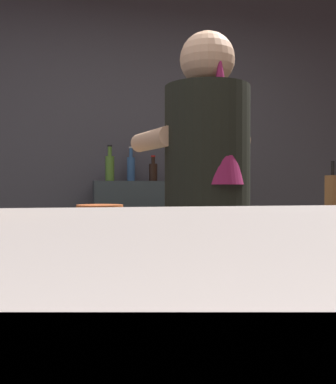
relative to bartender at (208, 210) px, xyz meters
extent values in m
cube|color=#4A4A51|center=(-0.16, 1.87, 0.37)|extent=(5.20, 0.10, 2.70)
cube|color=#47432E|center=(0.19, 0.46, -0.52)|extent=(2.10, 0.60, 0.93)
cube|color=#333D42|center=(-0.02, 1.59, -0.42)|extent=(0.76, 0.36, 1.11)
cube|color=#252B41|center=(0.00, 0.01, -0.52)|extent=(0.28, 0.20, 0.92)
cylinder|color=black|center=(0.00, 0.01, 0.21)|extent=(0.34, 0.34, 0.55)
sphere|color=#D8A983|center=(0.00, 0.01, 0.60)|extent=(0.22, 0.22, 0.22)
cone|color=#8C1E4C|center=(0.02, -0.09, 0.35)|extent=(0.18, 0.18, 0.50)
cylinder|color=#D8A983|center=(-0.20, 0.12, 0.29)|extent=(0.15, 0.33, 0.08)
cylinder|color=#D8A983|center=(0.13, 0.20, 0.29)|extent=(0.15, 0.33, 0.08)
cylinder|color=black|center=(0.79, 0.39, 0.19)|extent=(0.02, 0.02, 0.07)
cylinder|color=#C25B2E|center=(-0.41, 0.35, -0.02)|extent=(0.21, 0.21, 0.06)
cube|color=silver|center=(0.28, 0.41, -0.05)|extent=(0.24, 0.11, 0.01)
cylinder|color=red|center=(0.21, 1.50, 0.21)|extent=(0.05, 0.05, 0.15)
cylinder|color=red|center=(0.21, 1.50, 0.31)|extent=(0.02, 0.02, 0.06)
cylinder|color=white|center=(0.21, 1.50, 0.35)|extent=(0.03, 0.03, 0.01)
cylinder|color=black|center=(0.03, 1.54, 0.20)|extent=(0.06, 0.06, 0.13)
cylinder|color=black|center=(0.03, 1.54, 0.28)|extent=(0.03, 0.03, 0.05)
cylinder|color=red|center=(0.03, 1.54, 0.32)|extent=(0.03, 0.03, 0.01)
cylinder|color=#4F7B2C|center=(-0.29, 1.49, 0.22)|extent=(0.06, 0.06, 0.18)
cylinder|color=#4F7B2C|center=(-0.29, 1.49, 0.34)|extent=(0.03, 0.03, 0.07)
cylinder|color=black|center=(-0.29, 1.49, 0.38)|extent=(0.03, 0.03, 0.01)
cylinder|color=#346096|center=(-0.11, 1.69, 0.22)|extent=(0.06, 0.06, 0.18)
cylinder|color=#346096|center=(-0.11, 1.69, 0.35)|extent=(0.03, 0.03, 0.07)
cylinder|color=silver|center=(-0.11, 1.69, 0.39)|extent=(0.03, 0.03, 0.01)
camera|label=1|loc=(-0.51, -1.72, 0.09)|focal=41.91mm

